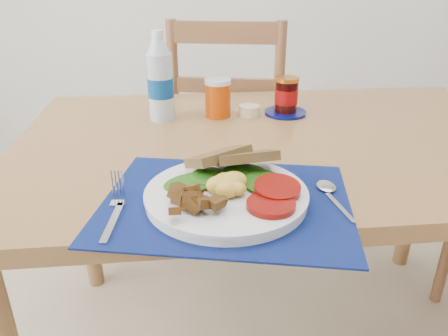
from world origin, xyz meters
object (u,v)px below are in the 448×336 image
at_px(water_bottle, 160,82).
at_px(breakfast_plate, 223,192).
at_px(juice_glass, 218,99).
at_px(jam_on_saucer, 286,98).
at_px(chair_far, 228,116).

bearing_deg(water_bottle, breakfast_plate, -76.46).
xyz_separation_m(juice_glass, jam_on_saucer, (0.20, -0.00, -0.00)).
bearing_deg(jam_on_saucer, juice_glass, 179.36).
distance_m(chair_far, jam_on_saucer, 0.50).
distance_m(juice_glass, jam_on_saucer, 0.20).
bearing_deg(jam_on_saucer, breakfast_plate, -114.93).
xyz_separation_m(breakfast_plate, jam_on_saucer, (0.24, 0.53, 0.02)).
bearing_deg(chair_far, jam_on_saucer, 116.80).
distance_m(chair_far, water_bottle, 0.58).
bearing_deg(juice_glass, chair_far, 79.41).
bearing_deg(breakfast_plate, chair_far, 60.62).
distance_m(breakfast_plate, jam_on_saucer, 0.58).
height_order(juice_glass, jam_on_saucer, jam_on_saucer).
bearing_deg(breakfast_plate, water_bottle, 81.33).
bearing_deg(water_bottle, juice_glass, 2.63).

